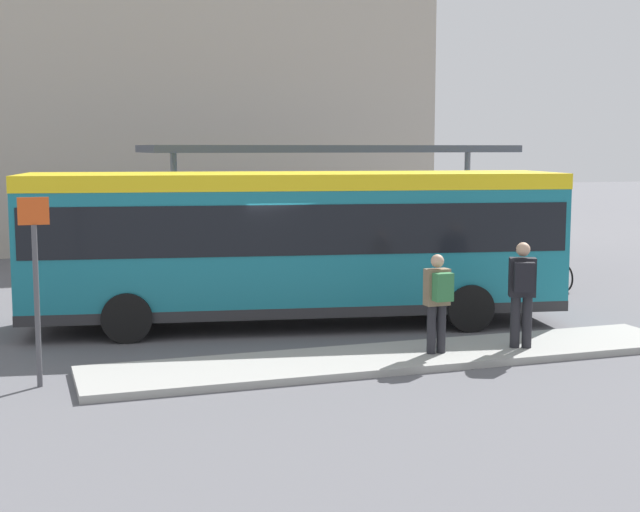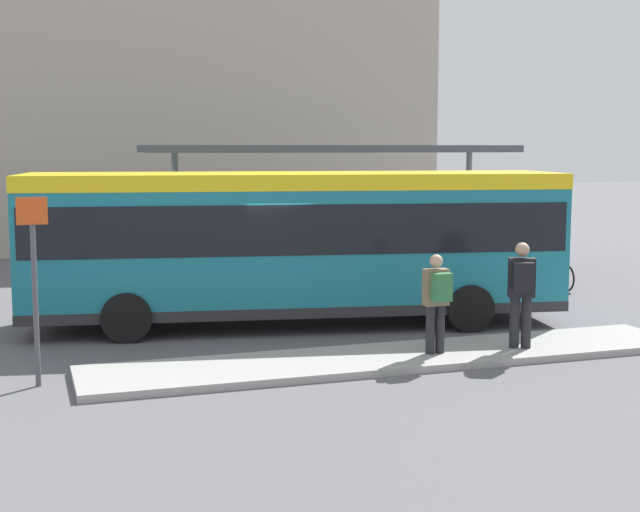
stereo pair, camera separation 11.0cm
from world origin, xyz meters
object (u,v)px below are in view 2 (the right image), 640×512
bicycle_green (556,275)px  platform_sign (35,282)px  pedestrian_waiting (522,288)px  pedestrian_companion (437,297)px  bicycle_orange (530,269)px  city_bus (296,236)px

bicycle_green → platform_sign: platform_sign is taller
pedestrian_waiting → pedestrian_companion: 1.53m
pedestrian_waiting → bicycle_green: size_ratio=1.14×
pedestrian_waiting → bicycle_orange: pedestrian_waiting is taller
pedestrian_waiting → platform_sign: 7.83m
bicycle_orange → platform_sign: size_ratio=0.63×
pedestrian_waiting → bicycle_orange: 8.26m
bicycle_orange → platform_sign: 13.87m
platform_sign → bicycle_orange: bearing=27.4°
city_bus → bicycle_orange: city_bus is taller
bicycle_green → platform_sign: (-12.46, -5.47, 1.21)m
pedestrian_waiting → bicycle_orange: bearing=-8.7°
pedestrian_waiting → pedestrian_companion: (-1.53, 0.09, -0.09)m
bicycle_green → platform_sign: bearing=114.2°
pedestrian_companion → bicycle_orange: size_ratio=0.93×
city_bus → pedestrian_waiting: city_bus is taller
pedestrian_companion → bicycle_green: bearing=-47.7°
bicycle_green → bicycle_orange: bicycle_orange is taller
bicycle_green → platform_sign: size_ratio=0.56×
platform_sign → bicycle_green: bearing=23.7°
city_bus → platform_sign: (-4.97, -3.21, -0.21)m
city_bus → pedestrian_waiting: 4.74m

